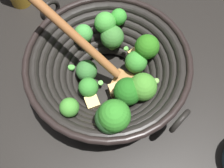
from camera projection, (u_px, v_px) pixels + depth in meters
name	position (u px, v px, depth m)	size (l,w,h in m)	color
ground_plane	(108.00, 82.00, 0.60)	(4.00, 4.00, 0.00)	black
wok	(109.00, 69.00, 0.53)	(0.35, 0.38, 0.23)	black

